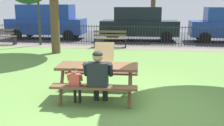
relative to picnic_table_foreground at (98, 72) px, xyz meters
The scene contains 13 objects.
ground 2.24m from the picnic_table_foreground, 59.85° to the left, with size 28.00×12.29×0.02m, color #659144.
cobblestone_walkway 7.41m from the picnic_table_foreground, 81.58° to the left, with size 28.00×1.40×0.01m, color gray.
street_asphalt 11.65m from the picnic_table_foreground, 84.66° to the left, with size 28.00×7.15×0.01m, color #424247.
picnic_table_foreground is the anchor object (origin of this frame).
pizza_box_open 0.29m from the picnic_table_foreground, 24.43° to the left, with size 0.47×0.57×0.48m.
pizza_slice_on_table 0.33m from the picnic_table_foreground, 163.71° to the left, with size 0.26×0.29×0.02m.
adult_at_table 0.51m from the picnic_table_foreground, 76.62° to the right, with size 0.62×0.61×1.19m.
child_at_table 0.67m from the picnic_table_foreground, 123.49° to the right, with size 0.33×0.32×0.84m.
iron_fence_streetside 8.08m from the picnic_table_foreground, 82.30° to the left, with size 18.47×0.03×1.05m.
park_bench_left 9.85m from the picnic_table_foreground, 133.27° to the left, with size 1.63×0.59×0.85m.
park_bench_center 7.23m from the picnic_table_foreground, 97.05° to the left, with size 1.63×0.58×0.85m.
parked_car_far_left 11.22m from the picnic_table_foreground, 117.92° to the left, with size 4.66×2.09×2.08m.
parked_car_left 9.92m from the picnic_table_foreground, 87.90° to the left, with size 4.46×2.05×1.94m.
Camera 1 is at (0.14, -5.44, 2.12)m, focal length 42.74 mm.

